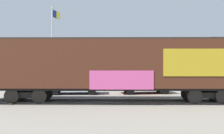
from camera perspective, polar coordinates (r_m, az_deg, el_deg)
ground_plane at (r=15.60m, az=4.41°, el=-8.28°), size 260.00×260.00×0.00m
track at (r=15.55m, az=5.63°, el=-8.16°), size 59.96×6.02×0.08m
freight_car at (r=15.31m, az=1.14°, el=0.48°), size 18.06×4.21×4.14m
flagpole at (r=25.92m, az=-13.71°, el=7.07°), size 0.68×1.49×8.39m
hillside at (r=83.49m, az=-1.92°, el=1.63°), size 146.54×32.43×12.20m
parked_car_blue at (r=20.02m, az=-9.08°, el=-3.88°), size 4.33×2.00×1.70m
parked_car_red at (r=20.30m, az=7.74°, el=-3.95°), size 4.39×2.18×1.57m
parked_car_white at (r=22.42m, az=23.31°, el=-3.37°), size 4.59×2.72×1.78m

